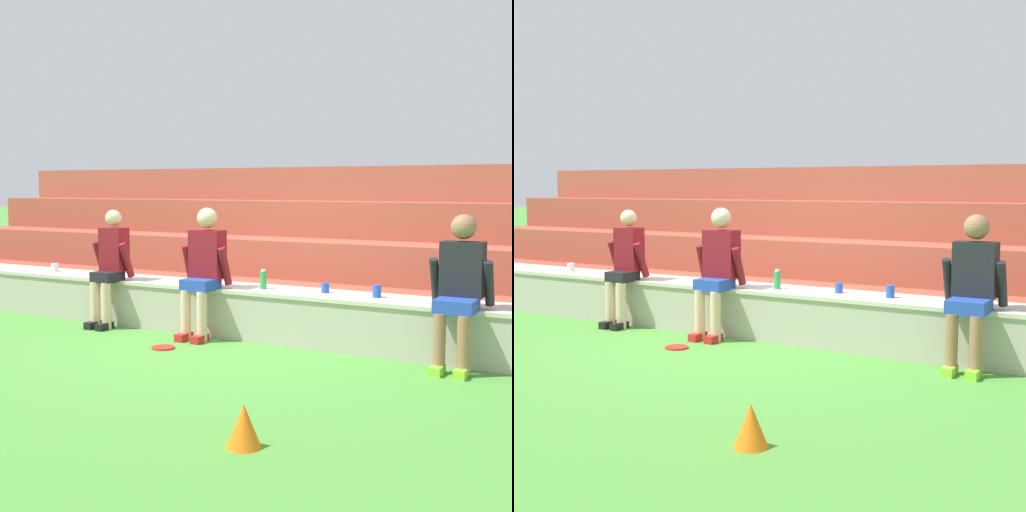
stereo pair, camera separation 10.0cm
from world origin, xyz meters
TOP-DOWN VIEW (x-y plane):
  - ground_plane at (0.00, 0.00)m, footprint 80.00×80.00m
  - stone_seating_wall at (0.00, 0.30)m, footprint 8.68×0.63m
  - brick_bleachers at (0.00, 2.49)m, footprint 11.22×2.85m
  - person_far_left at (-1.49, -0.03)m, footprint 0.48×0.50m
  - person_left_of_center at (-0.19, -0.02)m, footprint 0.55×0.53m
  - person_center at (2.51, -0.00)m, footprint 0.56×0.61m
  - water_bottle_center_gap at (0.39, 0.25)m, footprint 0.07×0.07m
  - water_bottle_near_left at (2.23, 0.30)m, footprint 0.07×0.07m
  - plastic_cup_middle at (-2.69, 0.29)m, footprint 0.09×0.09m
  - plastic_cup_left_end at (1.08, 0.33)m, footprint 0.08×0.08m
  - plastic_cup_right_end at (1.64, 0.30)m, footprint 0.09×0.09m
  - frisbee at (-0.27, -0.66)m, footprint 0.24×0.24m
  - sports_cone at (1.80, -2.58)m, footprint 0.22×0.22m

SIDE VIEW (x-z plane):
  - ground_plane at x=0.00m, z-range 0.00..0.00m
  - frisbee at x=-0.27m, z-range 0.00..0.02m
  - sports_cone at x=1.80m, z-range 0.00..0.28m
  - stone_seating_wall at x=0.00m, z-range 0.02..0.55m
  - plastic_cup_left_end at x=1.08m, z-range 0.54..0.64m
  - plastic_cup_middle at x=-2.69m, z-range 0.54..0.64m
  - plastic_cup_right_end at x=1.64m, z-range 0.54..0.66m
  - water_bottle_center_gap at x=0.39m, z-range 0.53..0.74m
  - water_bottle_near_left at x=2.23m, z-range 0.53..0.76m
  - brick_bleachers at x=0.00m, z-range -0.24..1.67m
  - person_far_left at x=-1.49m, z-range 0.04..1.40m
  - person_center at x=2.51m, z-range 0.06..1.44m
  - person_left_of_center at x=-0.19m, z-range 0.06..1.46m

